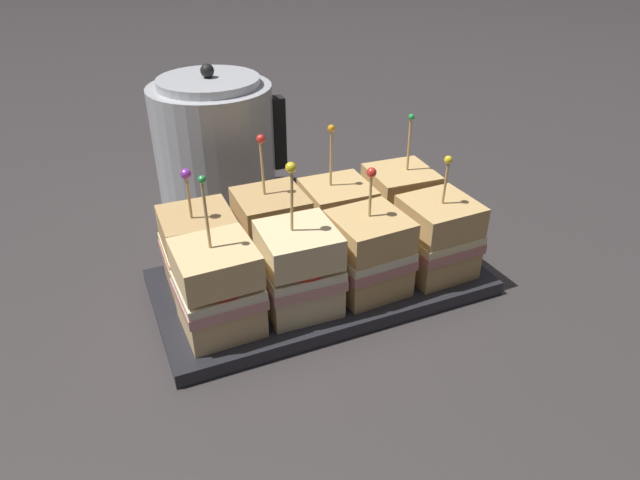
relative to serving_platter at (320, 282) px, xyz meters
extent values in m
plane|color=#383333|center=(0.00, 0.00, -0.01)|extent=(6.00, 6.00, 0.00)
cube|color=#232328|center=(0.00, 0.00, 0.00)|extent=(0.41, 0.21, 0.01)
cube|color=#232328|center=(0.00, 0.00, 0.01)|extent=(0.41, 0.21, 0.01)
cube|color=#DBB77A|center=(-0.14, -0.04, 0.03)|extent=(0.08, 0.08, 0.04)
cube|color=tan|center=(-0.14, -0.04, 0.05)|extent=(0.09, 0.09, 0.01)
cube|color=beige|center=(-0.14, -0.04, 0.06)|extent=(0.09, 0.09, 0.01)
cylinder|color=red|center=(-0.14, -0.06, 0.07)|extent=(0.05, 0.05, 0.00)
cube|color=#E8C281|center=(-0.14, -0.04, 0.09)|extent=(0.08, 0.08, 0.04)
cylinder|color=tan|center=(-0.14, -0.04, 0.14)|extent=(0.00, 0.01, 0.09)
sphere|color=green|center=(-0.14, -0.04, 0.19)|extent=(0.01, 0.01, 0.01)
cube|color=beige|center=(-0.05, -0.04, 0.03)|extent=(0.08, 0.08, 0.04)
cube|color=tan|center=(-0.05, -0.04, 0.05)|extent=(0.09, 0.09, 0.01)
cube|color=beige|center=(-0.05, -0.04, 0.06)|extent=(0.09, 0.09, 0.01)
cylinder|color=red|center=(-0.05, -0.06, 0.07)|extent=(0.05, 0.05, 0.00)
cube|color=beige|center=(-0.05, -0.04, 0.09)|extent=(0.08, 0.08, 0.04)
cylinder|color=tan|center=(-0.05, -0.04, 0.14)|extent=(0.00, 0.01, 0.09)
sphere|color=yellow|center=(-0.05, -0.04, 0.19)|extent=(0.01, 0.01, 0.01)
cube|color=tan|center=(0.04, -0.04, 0.03)|extent=(0.09, 0.09, 0.04)
cube|color=tan|center=(0.04, -0.04, 0.05)|extent=(0.09, 0.09, 0.01)
cube|color=beige|center=(0.04, -0.04, 0.06)|extent=(0.09, 0.09, 0.01)
cube|color=tan|center=(0.04, -0.04, 0.09)|extent=(0.09, 0.09, 0.04)
cylinder|color=tan|center=(0.04, -0.04, 0.13)|extent=(0.00, 0.00, 0.07)
sphere|color=red|center=(0.04, -0.04, 0.16)|extent=(0.01, 0.01, 0.01)
cube|color=tan|center=(0.14, -0.04, 0.03)|extent=(0.08, 0.08, 0.04)
cube|color=tan|center=(0.14, -0.04, 0.05)|extent=(0.09, 0.09, 0.01)
cube|color=beige|center=(0.14, -0.04, 0.06)|extent=(0.09, 0.09, 0.01)
cube|color=tan|center=(0.14, -0.04, 0.09)|extent=(0.08, 0.08, 0.04)
cylinder|color=tan|center=(0.14, -0.05, 0.13)|extent=(0.00, 0.01, 0.07)
sphere|color=yellow|center=(0.14, -0.05, 0.16)|extent=(0.01, 0.01, 0.01)
cube|color=tan|center=(-0.14, 0.04, 0.03)|extent=(0.08, 0.08, 0.04)
cube|color=tan|center=(-0.14, 0.04, 0.05)|extent=(0.09, 0.09, 0.01)
cube|color=beige|center=(-0.14, 0.04, 0.06)|extent=(0.09, 0.09, 0.01)
cube|color=tan|center=(-0.14, 0.04, 0.09)|extent=(0.08, 0.08, 0.04)
cylinder|color=tan|center=(-0.14, 0.04, 0.13)|extent=(0.00, 0.00, 0.07)
sphere|color=purple|center=(-0.14, 0.04, 0.16)|extent=(0.01, 0.01, 0.01)
cube|color=tan|center=(-0.05, 0.05, 0.03)|extent=(0.08, 0.08, 0.04)
cube|color=tan|center=(-0.05, 0.05, 0.05)|extent=(0.09, 0.09, 0.01)
cube|color=beige|center=(-0.05, 0.05, 0.06)|extent=(0.08, 0.08, 0.01)
cylinder|color=red|center=(-0.05, 0.03, 0.07)|extent=(0.05, 0.05, 0.00)
cube|color=tan|center=(-0.05, 0.05, 0.09)|extent=(0.08, 0.08, 0.04)
cylinder|color=tan|center=(-0.05, 0.06, 0.14)|extent=(0.00, 0.01, 0.08)
sphere|color=red|center=(-0.05, 0.06, 0.18)|extent=(0.01, 0.01, 0.01)
cube|color=tan|center=(0.04, 0.05, 0.03)|extent=(0.08, 0.08, 0.04)
cube|color=#B26B60|center=(0.04, 0.05, 0.05)|extent=(0.09, 0.09, 0.01)
cube|color=beige|center=(0.04, 0.05, 0.06)|extent=(0.09, 0.09, 0.01)
cube|color=tan|center=(0.04, 0.05, 0.09)|extent=(0.08, 0.08, 0.04)
cylinder|color=tan|center=(0.04, 0.05, 0.14)|extent=(0.00, 0.00, 0.09)
sphere|color=orange|center=(0.04, 0.05, 0.18)|extent=(0.01, 0.01, 0.01)
cube|color=tan|center=(0.14, 0.05, 0.03)|extent=(0.09, 0.09, 0.04)
cube|color=tan|center=(0.14, 0.05, 0.05)|extent=(0.09, 0.09, 0.01)
cube|color=beige|center=(0.14, 0.05, 0.06)|extent=(0.09, 0.09, 0.01)
cylinder|color=red|center=(0.14, 0.03, 0.07)|extent=(0.06, 0.06, 0.00)
cube|color=tan|center=(0.14, 0.05, 0.09)|extent=(0.09, 0.09, 0.04)
cylinder|color=tan|center=(0.15, 0.05, 0.14)|extent=(0.00, 0.00, 0.08)
sphere|color=green|center=(0.15, 0.05, 0.18)|extent=(0.01, 0.01, 0.01)
cylinder|color=#B7BABF|center=(-0.06, 0.28, 0.09)|extent=(0.18, 0.18, 0.19)
cylinder|color=#B7BABF|center=(-0.06, 0.28, 0.19)|extent=(0.15, 0.15, 0.01)
sphere|color=black|center=(-0.06, 0.28, 0.21)|extent=(0.02, 0.02, 0.02)
cube|color=black|center=(0.05, 0.28, 0.10)|extent=(0.02, 0.02, 0.12)
camera|label=1|loc=(-0.24, -0.54, 0.42)|focal=32.00mm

